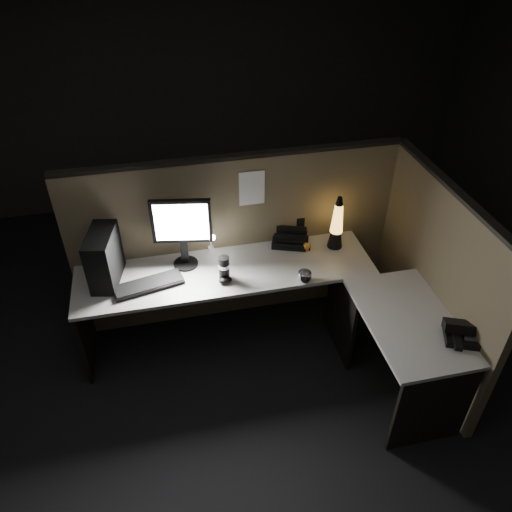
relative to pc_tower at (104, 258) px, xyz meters
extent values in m
plane|color=black|center=(1.03, -0.68, -0.94)|extent=(6.00, 6.00, 0.00)
plane|color=silver|center=(1.03, -0.68, 1.76)|extent=(6.00, 6.00, 0.00)
plane|color=#282623|center=(1.03, 2.32, 0.41)|extent=(6.00, 0.00, 6.00)
cube|color=brown|center=(1.03, 0.25, -0.19)|extent=(2.66, 0.06, 1.50)
cube|color=brown|center=(2.36, -0.58, -0.19)|extent=(0.06, 1.66, 1.50)
cube|color=#AFADA6|center=(0.88, -0.08, -0.22)|extent=(2.30, 0.60, 0.03)
cube|color=#AFADA6|center=(2.03, -0.88, -0.22)|extent=(0.60, 1.00, 0.03)
cube|color=black|center=(-0.25, -0.08, -0.59)|extent=(0.03, 0.55, 0.70)
cube|color=black|center=(2.03, -1.36, -0.59)|extent=(0.55, 0.03, 0.70)
cube|color=black|center=(1.75, -0.38, -0.59)|extent=(0.03, 0.55, 0.70)
cube|color=black|center=(0.00, 0.00, 0.00)|extent=(0.25, 0.42, 0.41)
cylinder|color=black|center=(0.59, 0.06, -0.20)|extent=(0.19, 0.19, 0.02)
cube|color=black|center=(0.59, 0.08, -0.08)|extent=(0.06, 0.05, 0.21)
cube|color=black|center=(0.59, 0.07, 0.19)|extent=(0.45, 0.11, 0.36)
cube|color=white|center=(0.59, 0.05, 0.19)|extent=(0.39, 0.07, 0.31)
cube|color=black|center=(0.29, -0.14, -0.19)|extent=(0.54, 0.28, 0.03)
ellipsoid|color=black|center=(0.85, -0.22, -0.19)|extent=(0.11, 0.09, 0.04)
cube|color=silver|center=(0.81, 0.20, -0.19)|extent=(0.04, 0.05, 0.03)
cylinder|color=silver|center=(0.81, 0.20, -0.08)|extent=(0.01, 0.01, 0.20)
cylinder|color=silver|center=(0.81, 0.13, 0.02)|extent=(0.01, 0.13, 0.01)
sphere|color=white|center=(0.81, 0.06, 0.02)|extent=(0.05, 0.05, 0.05)
cube|color=black|center=(1.46, 0.17, -0.18)|extent=(0.35, 0.33, 0.06)
cube|color=black|center=(1.46, 0.13, -0.13)|extent=(0.27, 0.11, 0.10)
cube|color=black|center=(1.46, 0.25, -0.09)|extent=(0.27, 0.11, 0.19)
cone|color=black|center=(1.81, 0.04, -0.13)|extent=(0.12, 0.12, 0.15)
cone|color=#FFB643|center=(1.81, 0.04, 0.06)|extent=(0.10, 0.10, 0.25)
sphere|color=maroon|center=(1.81, 0.04, -0.01)|extent=(0.05, 0.05, 0.05)
sphere|color=maroon|center=(1.81, 0.04, 0.08)|extent=(0.04, 0.04, 0.04)
cone|color=black|center=(1.81, 0.04, 0.22)|extent=(0.06, 0.06, 0.07)
cylinder|color=black|center=(0.86, -0.17, -0.11)|extent=(0.09, 0.09, 0.19)
imported|color=silver|center=(1.44, -0.34, -0.16)|extent=(0.11, 0.11, 0.09)
sphere|color=#FF9B28|center=(1.56, 0.02, -0.16)|extent=(0.06, 0.06, 0.06)
cube|color=white|center=(1.15, 0.21, 0.32)|extent=(0.20, 0.00, 0.29)
cube|color=black|center=(2.27, -1.13, -0.18)|extent=(0.27, 0.25, 0.05)
cube|color=black|center=(2.27, -1.09, -0.13)|extent=(0.25, 0.20, 0.10)
cube|color=black|center=(2.20, -1.18, -0.16)|extent=(0.10, 0.16, 0.03)
cube|color=#3F3F42|center=(2.32, -1.16, -0.16)|extent=(0.12, 0.12, 0.00)
camera|label=1|loc=(0.46, -3.06, 2.22)|focal=35.00mm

